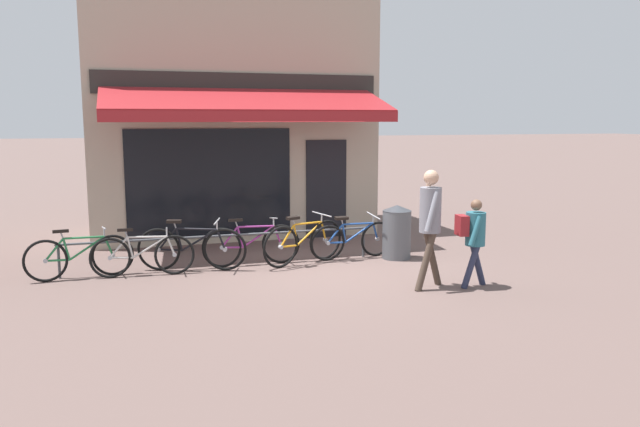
# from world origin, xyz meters

# --- Properties ---
(ground_plane) EXTENTS (160.00, 160.00, 0.00)m
(ground_plane) POSITION_xyz_m (0.00, 0.00, 0.00)
(ground_plane) COLOR brown
(shop_front) EXTENTS (6.04, 4.65, 5.46)m
(shop_front) POSITION_xyz_m (-0.78, 4.23, 2.73)
(shop_front) COLOR tan
(shop_front) RESTS_ON ground_plane
(bike_rack_rail) EXTENTS (5.34, 0.04, 0.57)m
(bike_rack_rail) POSITION_xyz_m (-1.55, 0.63, 0.50)
(bike_rack_rail) COLOR #47494F
(bike_rack_rail) RESTS_ON ground_plane
(bicycle_green) EXTENTS (1.69, 0.52, 0.83)m
(bicycle_green) POSITION_xyz_m (-3.86, 0.55, 0.36)
(bicycle_green) COLOR black
(bicycle_green) RESTS_ON ground_plane
(bicycle_silver) EXTENTS (1.68, 0.52, 0.82)m
(bicycle_silver) POSITION_xyz_m (-2.89, 0.42, 0.35)
(bicycle_silver) COLOR black
(bicycle_silver) RESTS_ON ground_plane
(bicycle_black) EXTENTS (1.78, 0.73, 0.87)m
(bicycle_black) POSITION_xyz_m (-2.08, 0.52, 0.39)
(bicycle_black) COLOR black
(bicycle_black) RESTS_ON ground_plane
(bicycle_purple) EXTENTS (1.75, 0.52, 0.85)m
(bicycle_purple) POSITION_xyz_m (-1.04, 0.63, 0.37)
(bicycle_purple) COLOR black
(bicycle_purple) RESTS_ON ground_plane
(bicycle_orange) EXTENTS (1.65, 0.75, 0.88)m
(bicycle_orange) POSITION_xyz_m (-0.14, 0.43, 0.39)
(bicycle_orange) COLOR black
(bicycle_orange) RESTS_ON ground_plane
(bicycle_blue) EXTENTS (1.68, 0.52, 0.83)m
(bicycle_blue) POSITION_xyz_m (0.83, 0.55, 0.36)
(bicycle_blue) COLOR black
(bicycle_blue) RESTS_ON ground_plane
(pedestrian_adult) EXTENTS (0.58, 0.58, 1.81)m
(pedestrian_adult) POSITION_xyz_m (1.23, -1.66, 1.12)
(pedestrian_adult) COLOR #47382D
(pedestrian_adult) RESTS_ON ground_plane
(pedestrian_child) EXTENTS (0.55, 0.43, 1.36)m
(pedestrian_child) POSITION_xyz_m (1.89, -1.80, 0.84)
(pedestrian_child) COLOR #282D47
(pedestrian_child) RESTS_ON ground_plane
(litter_bin) EXTENTS (0.53, 0.53, 0.99)m
(litter_bin) POSITION_xyz_m (1.61, 0.34, 0.50)
(litter_bin) COLOR #515459
(litter_bin) RESTS_ON ground_plane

